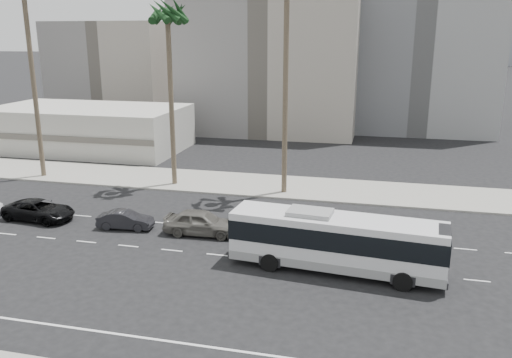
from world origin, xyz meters
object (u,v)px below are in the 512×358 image
(car_a, at_px, (201,222))
(car_b, at_px, (125,220))
(car_c, at_px, (39,210))
(palm_mid, at_px, (168,19))
(city_bus, at_px, (336,241))

(car_a, distance_m, car_b, 5.51)
(car_c, relative_size, palm_mid, 0.33)
(car_c, xyz_separation_m, palm_mid, (6.17, 10.89, 13.65))
(car_a, distance_m, car_c, 12.50)
(city_bus, height_order, car_c, city_bus)
(car_a, bearing_deg, city_bus, -113.15)
(city_bus, height_order, palm_mid, palm_mid)
(car_a, relative_size, car_b, 1.30)
(city_bus, relative_size, car_a, 2.44)
(palm_mid, bearing_deg, car_b, -85.72)
(car_c, bearing_deg, car_b, -86.98)
(car_b, xyz_separation_m, car_c, (-7.00, 0.18, 0.10))
(city_bus, height_order, car_b, city_bus)
(car_b, height_order, car_c, car_c)
(car_a, xyz_separation_m, palm_mid, (-6.33, 10.89, 13.52))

